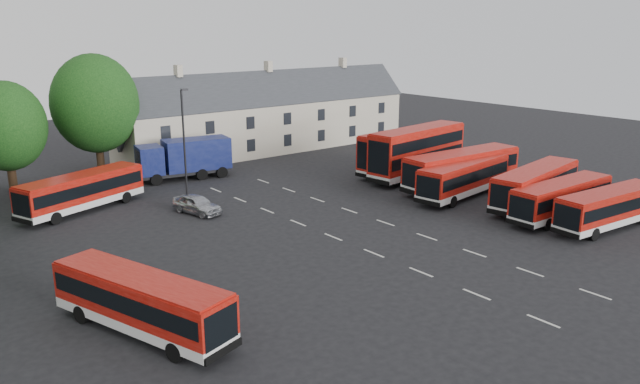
{
  "coord_description": "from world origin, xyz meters",
  "views": [
    {
      "loc": [
        -26.0,
        -28.76,
        14.11
      ],
      "look_at": [
        1.59,
        5.42,
        2.2
      ],
      "focal_mm": 35.0,
      "sensor_mm": 36.0,
      "label": 1
    }
  ],
  "objects": [
    {
      "name": "bus_row_e",
      "position": [
        16.9,
        4.67,
        2.03
      ],
      "size": [
        12.05,
        3.37,
        3.37
      ],
      "rotation": [
        0.0,
        0.0,
        -0.05
      ],
      "color": "silver",
      "rests_on": "ground"
    },
    {
      "name": "bus_row_a",
      "position": [
        16.41,
        -8.81,
        1.67
      ],
      "size": [
        10.01,
        3.12,
        2.78
      ],
      "rotation": [
        0.0,
        0.0,
        -0.09
      ],
      "color": "silver",
      "rests_on": "ground"
    },
    {
      "name": "bus_west",
      "position": [
        -15.73,
        -2.76,
        1.72
      ],
      "size": [
        5.16,
        10.32,
        2.85
      ],
      "rotation": [
        0.0,
        0.0,
        1.87
      ],
      "color": "silver",
      "rests_on": "ground"
    },
    {
      "name": "bus_row_c",
      "position": [
        17.28,
        -2.33,
        1.87
      ],
      "size": [
        11.26,
        4.22,
        3.11
      ],
      "rotation": [
        0.0,
        0.0,
        0.16
      ],
      "color": "silver",
      "rests_on": "ground"
    },
    {
      "name": "bus_dd_north",
      "position": [
        17.16,
        12.35,
        2.38
      ],
      "size": [
        10.35,
        3.32,
        4.17
      ],
      "rotation": [
        0.0,
        0.0,
        0.1
      ],
      "color": "silver",
      "rests_on": "ground"
    },
    {
      "name": "ground",
      "position": [
        0.0,
        0.0,
        0.0
      ],
      "size": [
        140.0,
        140.0,
        0.0
      ],
      "primitive_type": "plane",
      "color": "black",
      "rests_on": "ground"
    },
    {
      "name": "box_truck",
      "position": [
        -0.04,
        23.37,
        2.08
      ],
      "size": [
        8.82,
        4.17,
        3.71
      ],
      "rotation": [
        0.0,
        0.0,
        -0.19
      ],
      "color": "black",
      "rests_on": "ground"
    },
    {
      "name": "bus_row_d",
      "position": [
        15.1,
        3.0,
        1.81
      ],
      "size": [
        10.91,
        3.84,
        3.02
      ],
      "rotation": [
        0.0,
        0.0,
        0.13
      ],
      "color": "silver",
      "rests_on": "ground"
    },
    {
      "name": "bus_north",
      "position": [
        -11.15,
        18.9,
        1.75
      ],
      "size": [
        10.48,
        5.72,
        2.91
      ],
      "rotation": [
        0.0,
        0.0,
        0.35
      ],
      "color": "silver",
      "rests_on": "ground"
    },
    {
      "name": "silver_car",
      "position": [
        -4.58,
        12.77,
        0.73
      ],
      "size": [
        2.7,
        4.57,
        1.46
      ],
      "primitive_type": "imported",
      "rotation": [
        0.0,
        0.0,
        0.24
      ],
      "color": "#AEB0B6",
      "rests_on": "ground"
    },
    {
      "name": "lane_markings",
      "position": [
        2.5,
        2.0,
        0.01
      ],
      "size": [
        5.15,
        33.8,
        0.01
      ],
      "color": "beige",
      "rests_on": "ground"
    },
    {
      "name": "bus_row_b",
      "position": [
        15.88,
        -5.41,
        1.7
      ],
      "size": [
        10.02,
        2.48,
        2.82
      ],
      "rotation": [
        0.0,
        0.0,
        -0.02
      ],
      "color": "silver",
      "rests_on": "ground"
    },
    {
      "name": "terrace_houses",
      "position": [
        14.0,
        30.0,
        3.86
      ],
      "size": [
        35.7,
        7.13,
        10.06
      ],
      "color": "beige",
      "rests_on": "ground"
    },
    {
      "name": "bus_dd_south",
      "position": [
        17.11,
        10.1,
        2.7
      ],
      "size": [
        11.81,
        4.0,
        4.75
      ],
      "rotation": [
        0.0,
        0.0,
        0.12
      ],
      "color": "silver",
      "rests_on": "ground"
    },
    {
      "name": "lamppost",
      "position": [
        -3.79,
        15.88,
        4.91
      ],
      "size": [
        0.64,
        0.27,
        9.21
      ],
      "rotation": [
        0.0,
        0.0,
        -0.08
      ],
      "color": "black",
      "rests_on": "ground"
    }
  ]
}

